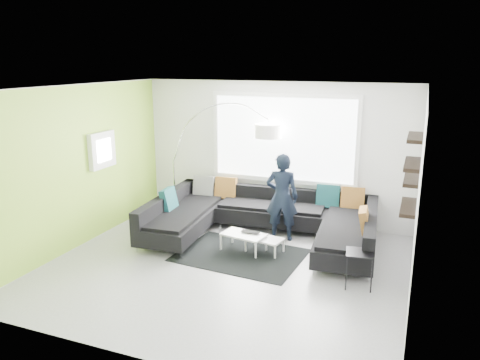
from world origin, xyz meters
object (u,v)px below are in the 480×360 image
at_px(person, 282,197).
at_px(side_table, 359,269).
at_px(laptop, 249,233).
at_px(sectional_sofa, 262,221).
at_px(arc_lamp, 174,161).
at_px(coffee_table, 254,243).

bearing_deg(person, side_table, 130.29).
distance_m(side_table, person, 2.16).
distance_m(person, laptop, 0.95).
height_order(sectional_sofa, laptop, sectional_sofa).
distance_m(sectional_sofa, person, 0.57).
bearing_deg(laptop, arc_lamp, 153.38).
bearing_deg(laptop, coffee_table, -1.26).
bearing_deg(laptop, side_table, -16.34).
height_order(sectional_sofa, side_table, sectional_sofa).
height_order(coffee_table, arc_lamp, arc_lamp).
bearing_deg(coffee_table, person, 80.53).
relative_size(side_table, person, 0.33).
bearing_deg(coffee_table, side_table, -9.11).
distance_m(coffee_table, person, 1.02).
bearing_deg(laptop, sectional_sofa, 85.33).
bearing_deg(side_table, arc_lamp, 156.05).
distance_m(side_table, laptop, 2.03).
bearing_deg(sectional_sofa, side_table, -35.91).
distance_m(coffee_table, side_table, 1.95).
xyz_separation_m(sectional_sofa, laptop, (-0.06, -0.50, -0.05)).
bearing_deg(arc_lamp, sectional_sofa, -20.10).
distance_m(coffee_table, laptop, 0.19).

